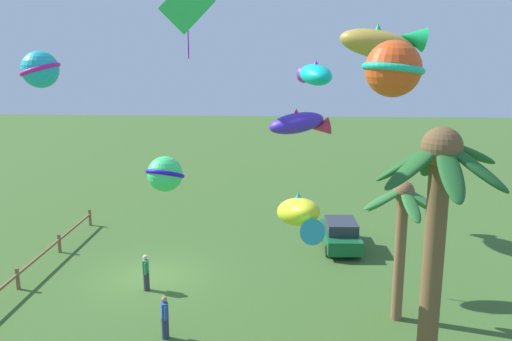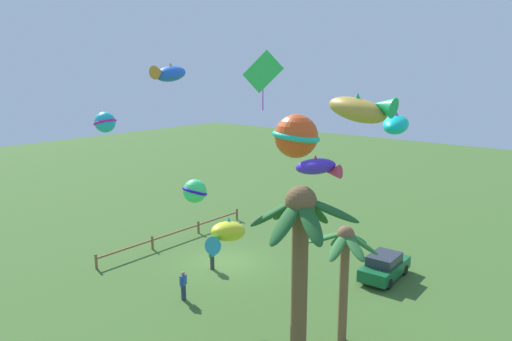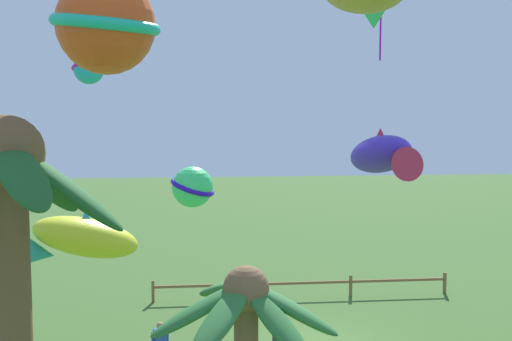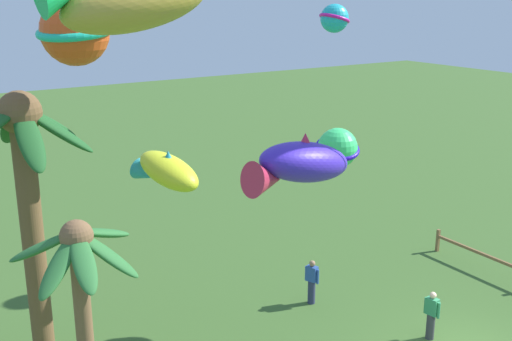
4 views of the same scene
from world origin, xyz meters
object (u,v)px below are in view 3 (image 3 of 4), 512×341
Objects in this scene: kite_ball_5 at (89,69)px; spectator_0 at (276,324)px; kite_fish_2 at (383,155)px; kite_ball_7 at (106,25)px; kite_fish_3 at (79,239)px; palm_tree_1 at (9,260)px; kite_ball_0 at (192,187)px.

spectator_0 is at bearing 171.30° from kite_ball_5.
kite_fish_2 is 6.85m from kite_ball_7.
kite_ball_7 reaches higher than kite_fish_3.
kite_fish_3 is (-0.33, -4.00, -0.48)m from palm_tree_1.
kite_fish_2 is (-4.38, 4.78, 1.23)m from kite_ball_0.
kite_ball_0 reaches higher than spectator_0.
spectator_0 is 9.03m from kite_fish_2.
kite_ball_0 is 6.60m from kite_fish_2.
palm_tree_1 is 12.68m from spectator_0.
palm_tree_1 is 11.89m from kite_ball_5.
kite_ball_7 reaches higher than kite_ball_0.
kite_fish_3 is 1.09× the size of kite_ball_7.
kite_ball_0 is 0.60× the size of kite_fish_3.
kite_fish_3 is 5.22m from kite_ball_7.
kite_ball_5 is at bearing -78.80° from kite_ball_7.
kite_ball_0 is at bearing 143.01° from kite_ball_5.
spectator_0 is at bearing -130.12° from kite_fish_3.
palm_tree_1 is 2.70× the size of kite_fish_3.
kite_fish_3 is at bearing -0.98° from kite_fish_2.
spectator_0 is 0.60× the size of kite_ball_7.
kite_fish_3 is at bearing -94.71° from palm_tree_1.
kite_ball_5 is (7.80, -7.36, 2.50)m from kite_fish_2.
kite_ball_5 reaches higher than spectator_0.
kite_fish_2 is at bearing -151.74° from palm_tree_1.
spectator_0 is 0.57× the size of kite_fish_2.
palm_tree_1 is 8.30m from kite_fish_2.
spectator_0 is at bearing -115.08° from kite_ball_7.
kite_ball_0 is 1.53× the size of kite_ball_5.
kite_fish_3 is 2.56× the size of kite_ball_5.
kite_ball_7 is at bearing 110.98° from kite_fish_3.
kite_fish_3 is 8.49m from kite_ball_5.
kite_ball_7 reaches higher than kite_ball_5.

